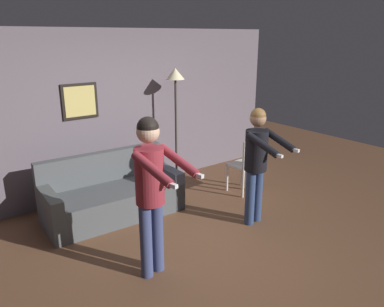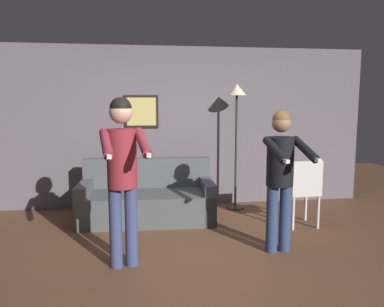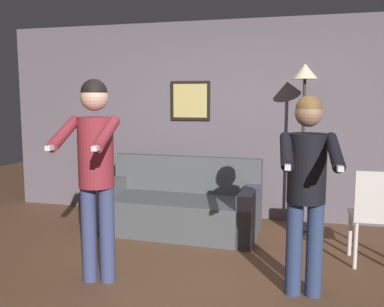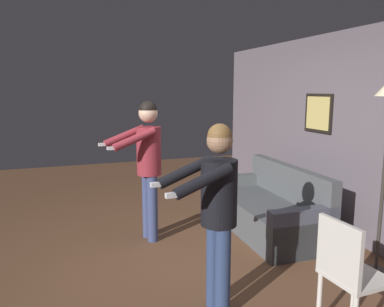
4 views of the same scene
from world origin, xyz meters
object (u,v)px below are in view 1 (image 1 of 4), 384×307
couch (112,197)px  torchiere_lamp (175,91)px  person_standing_right (257,157)px  person_standing_left (151,183)px  dining_chair_distant (247,163)px

couch → torchiere_lamp: torchiere_lamp is taller
couch → person_standing_right: 2.14m
person_standing_right → couch: bearing=136.3°
couch → person_standing_left: (-0.26, -1.57, 0.79)m
person_standing_left → dining_chair_distant: (2.36, 0.97, -0.54)m
couch → torchiere_lamp: 2.00m
person_standing_left → person_standing_right: 1.73m
couch → dining_chair_distant: dining_chair_distant is taller
dining_chair_distant → torchiere_lamp: bearing=123.7°
person_standing_left → torchiere_lamp: bearing=49.9°
torchiere_lamp → person_standing_right: bearing=-88.7°
torchiere_lamp → couch: bearing=-163.3°
torchiere_lamp → dining_chair_distant: bearing=-56.3°
person_standing_left → person_standing_right: (1.72, 0.17, -0.10)m
couch → torchiere_lamp: size_ratio=0.97×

